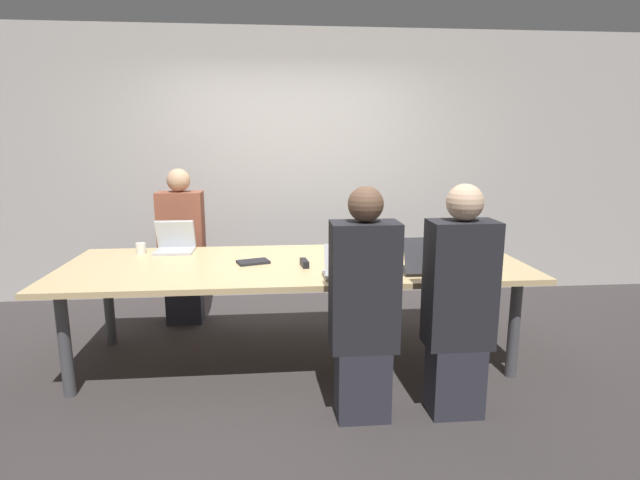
{
  "coord_description": "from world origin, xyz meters",
  "views": [
    {
      "loc": [
        -0.15,
        -3.66,
        1.7
      ],
      "look_at": [
        0.2,
        0.1,
        0.92
      ],
      "focal_mm": 28.0,
      "sensor_mm": 36.0,
      "label": 1
    }
  ],
  "objects_px": {
    "laptop_far_left": "(175,243)",
    "laptop_near_midright": "(350,268)",
    "person_far_left": "(182,249)",
    "person_near_midright": "(364,310)",
    "laptop_near_right": "(427,263)",
    "person_near_right": "(459,306)",
    "stapler": "(304,263)",
    "cup_far_left": "(141,248)"
  },
  "relations": [
    {
      "from": "laptop_far_left",
      "to": "laptop_near_midright",
      "type": "height_order",
      "value": "laptop_far_left"
    },
    {
      "from": "laptop_far_left",
      "to": "person_far_left",
      "type": "relative_size",
      "value": 0.22
    },
    {
      "from": "person_near_midright",
      "to": "laptop_near_right",
      "type": "distance_m",
      "value": 0.73
    },
    {
      "from": "person_near_midright",
      "to": "person_near_right",
      "type": "xyz_separation_m",
      "value": [
        0.58,
        -0.01,
        0.01
      ]
    },
    {
      "from": "person_far_left",
      "to": "person_near_midright",
      "type": "distance_m",
      "value": 2.23
    },
    {
      "from": "laptop_near_midright",
      "to": "person_far_left",
      "type": "bearing_deg",
      "value": -45.07
    },
    {
      "from": "person_near_midright",
      "to": "stapler",
      "type": "distance_m",
      "value": 0.82
    },
    {
      "from": "person_far_left",
      "to": "person_near_right",
      "type": "xyz_separation_m",
      "value": [
        1.95,
        -1.78,
        0.01
      ]
    },
    {
      "from": "laptop_far_left",
      "to": "stapler",
      "type": "xyz_separation_m",
      "value": [
        1.04,
        -0.59,
        -0.05
      ]
    },
    {
      "from": "laptop_far_left",
      "to": "person_near_right",
      "type": "bearing_deg",
      "value": -34.98
    },
    {
      "from": "person_far_left",
      "to": "person_near_midright",
      "type": "height_order",
      "value": "same"
    },
    {
      "from": "cup_far_left",
      "to": "laptop_near_midright",
      "type": "distance_m",
      "value": 1.8
    },
    {
      "from": "person_far_left",
      "to": "laptop_near_midright",
      "type": "distance_m",
      "value": 1.91
    },
    {
      "from": "laptop_far_left",
      "to": "laptop_near_midright",
      "type": "relative_size",
      "value": 0.91
    },
    {
      "from": "laptop_near_right",
      "to": "laptop_far_left",
      "type": "bearing_deg",
      "value": -24.56
    },
    {
      "from": "person_near_right",
      "to": "laptop_near_midright",
      "type": "bearing_deg",
      "value": -35.29
    },
    {
      "from": "laptop_far_left",
      "to": "person_near_midright",
      "type": "xyz_separation_m",
      "value": [
        1.35,
        -1.34,
        -0.15
      ]
    },
    {
      "from": "person_far_left",
      "to": "laptop_far_left",
      "type": "bearing_deg",
      "value": -87.02
    },
    {
      "from": "person_near_right",
      "to": "laptop_far_left",
      "type": "bearing_deg",
      "value": -34.98
    },
    {
      "from": "cup_far_left",
      "to": "stapler",
      "type": "relative_size",
      "value": 0.57
    },
    {
      "from": "cup_far_left",
      "to": "person_near_right",
      "type": "height_order",
      "value": "person_near_right"
    },
    {
      "from": "laptop_far_left",
      "to": "person_near_right",
      "type": "relative_size",
      "value": 0.22
    },
    {
      "from": "laptop_far_left",
      "to": "person_near_midright",
      "type": "relative_size",
      "value": 0.22
    },
    {
      "from": "laptop_far_left",
      "to": "person_near_right",
      "type": "distance_m",
      "value": 2.36
    },
    {
      "from": "laptop_near_midright",
      "to": "person_near_midright",
      "type": "relative_size",
      "value": 0.24
    },
    {
      "from": "laptop_far_left",
      "to": "stapler",
      "type": "relative_size",
      "value": 2.04
    },
    {
      "from": "person_near_midright",
      "to": "laptop_near_right",
      "type": "relative_size",
      "value": 4.11
    },
    {
      "from": "laptop_near_midright",
      "to": "stapler",
      "type": "bearing_deg",
      "value": -49.14
    },
    {
      "from": "laptop_far_left",
      "to": "cup_far_left",
      "type": "bearing_deg",
      "value": -167.09
    },
    {
      "from": "laptop_near_midright",
      "to": "stapler",
      "type": "height_order",
      "value": "laptop_near_midright"
    },
    {
      "from": "laptop_far_left",
      "to": "person_far_left",
      "type": "xyz_separation_m",
      "value": [
        -0.02,
        0.43,
        -0.15
      ]
    },
    {
      "from": "person_near_midright",
      "to": "person_near_right",
      "type": "distance_m",
      "value": 0.58
    },
    {
      "from": "stapler",
      "to": "laptop_far_left",
      "type": "bearing_deg",
      "value": 142.69
    },
    {
      "from": "person_near_right",
      "to": "cup_far_left",
      "type": "bearing_deg",
      "value": -30.48
    },
    {
      "from": "cup_far_left",
      "to": "person_near_midright",
      "type": "distance_m",
      "value": 2.06
    },
    {
      "from": "laptop_near_midright",
      "to": "laptop_near_right",
      "type": "distance_m",
      "value": 0.56
    },
    {
      "from": "laptop_near_right",
      "to": "stapler",
      "type": "xyz_separation_m",
      "value": [
        -0.84,
        0.27,
        -0.05
      ]
    },
    {
      "from": "laptop_far_left",
      "to": "person_far_left",
      "type": "height_order",
      "value": "person_far_left"
    },
    {
      "from": "person_far_left",
      "to": "cup_far_left",
      "type": "xyz_separation_m",
      "value": [
        -0.24,
        -0.49,
        0.12
      ]
    },
    {
      "from": "person_near_right",
      "to": "stapler",
      "type": "bearing_deg",
      "value": -40.41
    },
    {
      "from": "person_near_midright",
      "to": "stapler",
      "type": "xyz_separation_m",
      "value": [
        -0.31,
        0.75,
        0.1
      ]
    },
    {
      "from": "cup_far_left",
      "to": "laptop_near_right",
      "type": "relative_size",
      "value": 0.25
    }
  ]
}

